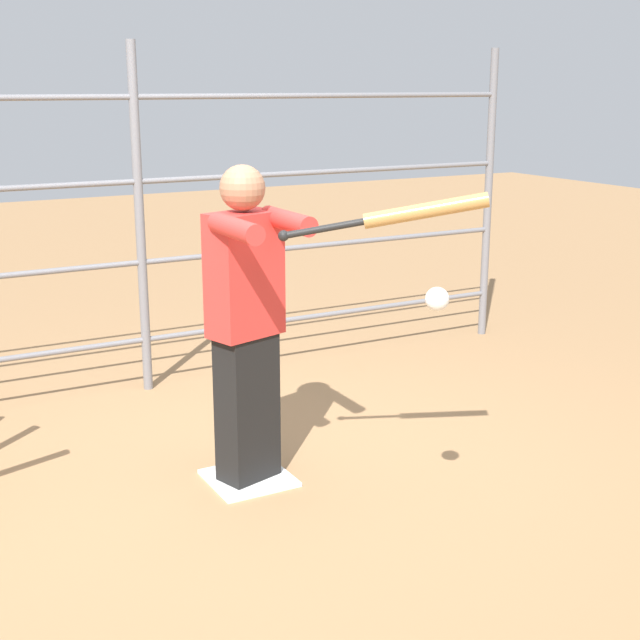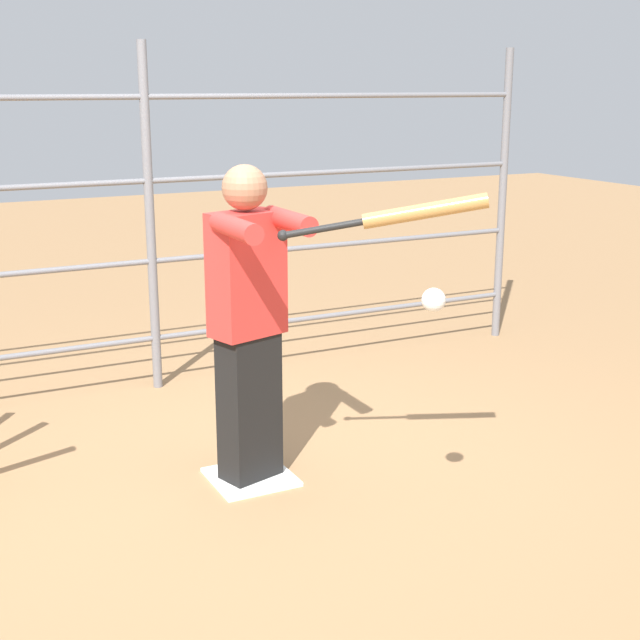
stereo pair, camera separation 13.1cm
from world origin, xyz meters
name	(u,v)px [view 1 (the left image)]	position (x,y,z in m)	size (l,w,h in m)	color
ground_plane	(249,480)	(0.00, 0.00, 0.00)	(24.00, 24.00, 0.00)	#9E754C
home_plate	(249,478)	(0.00, 0.00, 0.01)	(0.40, 0.40, 0.02)	white
fence_backstop	(140,222)	(0.00, -1.60, 1.10)	(5.61, 0.06, 2.20)	slate
batter	(247,317)	(0.00, 0.02, 0.86)	(0.39, 0.61, 1.58)	black
baseball_bat_swinging	(408,214)	(-0.45, 0.71, 1.41)	(0.77, 0.52, 0.22)	black
softball_in_flight	(437,299)	(-0.36, 1.05, 1.12)	(0.10, 0.10, 0.10)	white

